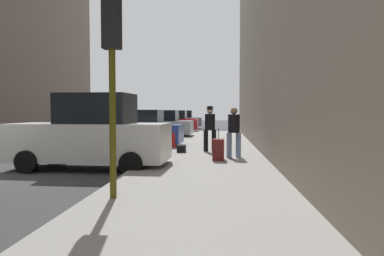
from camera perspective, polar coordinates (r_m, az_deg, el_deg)
The scene contains 12 objects.
sidewalk at distance 9.83m, azimuth 1.62°, elevation -7.13°, with size 4.00×40.00×0.15m, color gray.
parked_white_van at distance 11.52m, azimuth -15.01°, elevation -0.98°, with size 4.67×2.20×2.25m.
parked_blue_sedan at distance 17.46m, azimuth -8.33°, elevation -0.33°, with size 4.25×2.16×1.79m.
parked_silver_sedan at distance 23.99m, azimuth -4.88°, elevation 0.48°, with size 4.26×2.18×1.79m.
parked_red_hatchback at distance 30.14m, azimuth -3.02°, elevation 0.92°, with size 4.22×2.09×1.79m.
parked_gray_coupe at distance 36.58m, azimuth -1.74°, elevation 1.22°, with size 4.25×2.16×1.79m.
fire_hydrant at distance 16.29m, azimuth -2.81°, elevation -1.75°, with size 0.42×0.22×0.70m.
traffic_light at distance 7.01m, azimuth -12.08°, elevation 10.94°, with size 0.32×0.32×3.60m.
pedestrian_in_jeans at distance 12.82m, azimuth 6.40°, elevation -0.23°, with size 0.52×0.46×1.71m.
pedestrian_with_fedora at distance 14.70m, azimuth 2.75°, elevation 0.27°, with size 0.52×0.45×1.78m.
rolling_suitcase at distance 12.11m, azimuth 4.04°, elevation -3.30°, with size 0.38×0.57×1.04m.
duffel_bag at distance 14.42m, azimuth -1.61°, elevation -3.15°, with size 0.32×0.44×0.28m.
Camera 1 is at (6.43, -9.67, 1.74)m, focal length 35.00 mm.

